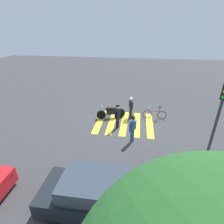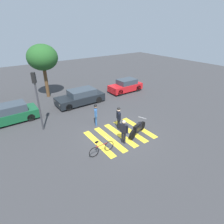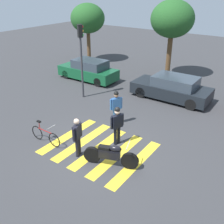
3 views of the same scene
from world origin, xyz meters
name	(u,v)px [view 2 (image 2 of 3)]	position (x,y,z in m)	size (l,w,h in m)	color
ground_plane	(120,135)	(0.00, 0.00, 0.00)	(60.00, 60.00, 0.00)	#38383A
police_motorcycle	(138,129)	(1.06, -0.65, 0.47)	(2.08, 0.96, 1.06)	black
leaning_bicycle	(102,148)	(-2.18, -1.00, 0.37)	(1.74, 0.46, 0.99)	black
officer_on_foot	(124,130)	(-0.39, -0.87, 0.95)	(0.33, 0.65, 1.67)	black
officer_by_motorcycle	(119,117)	(0.41, 0.74, 1.02)	(0.35, 0.63, 1.77)	black
pedestrian_bystander	(96,113)	(-0.65, 2.21, 1.00)	(0.41, 0.59, 1.75)	#2D5999
crosswalk_stripes	(120,135)	(0.00, 0.00, 0.00)	(4.05, 3.54, 0.01)	yellow
car_green_compact	(9,114)	(-6.06, 6.60, 0.69)	(4.40, 1.74, 1.47)	black
car_black_suv	(81,97)	(0.31, 6.74, 0.68)	(4.64, 1.92, 1.44)	black
car_red_convertible	(126,86)	(6.14, 6.96, 0.69)	(3.91, 1.68, 1.44)	black
traffic_light_pole	(37,93)	(-4.24, 3.91, 2.88)	(0.33, 0.36, 4.30)	#38383D
street_tree_mid	(42,58)	(-1.70, 10.57, 4.09)	(3.00, 3.00, 5.41)	brown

